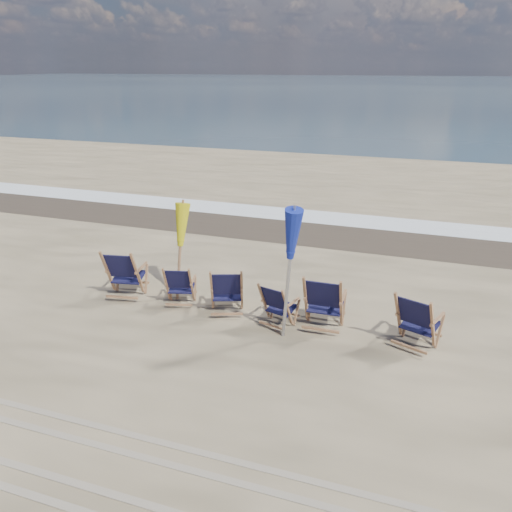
{
  "coord_description": "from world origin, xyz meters",
  "views": [
    {
      "loc": [
        2.99,
        -6.57,
        4.45
      ],
      "look_at": [
        0.0,
        2.2,
        0.9
      ],
      "focal_mm": 35.0,
      "sensor_mm": 36.0,
      "label": 1
    }
  ],
  "objects_px": {
    "umbrella_yellow": "(178,230)",
    "umbrella_blue": "(289,238)",
    "beach_chair_0": "(137,275)",
    "beach_chair_5": "(432,327)",
    "beach_chair_3": "(287,309)",
    "beach_chair_1": "(192,286)",
    "beach_chair_4": "(341,306)",
    "beach_chair_2": "(242,292)"
  },
  "relations": [
    {
      "from": "beach_chair_0",
      "to": "beach_chair_1",
      "type": "bearing_deg",
      "value": 173.64
    },
    {
      "from": "beach_chair_0",
      "to": "beach_chair_4",
      "type": "relative_size",
      "value": 0.99
    },
    {
      "from": "umbrella_yellow",
      "to": "umbrella_blue",
      "type": "bearing_deg",
      "value": -22.32
    },
    {
      "from": "beach_chair_1",
      "to": "umbrella_blue",
      "type": "height_order",
      "value": "umbrella_blue"
    },
    {
      "from": "beach_chair_0",
      "to": "beach_chair_4",
      "type": "xyz_separation_m",
      "value": [
        4.06,
        -0.06,
        0.01
      ]
    },
    {
      "from": "umbrella_blue",
      "to": "beach_chair_4",
      "type": "bearing_deg",
      "value": 33.16
    },
    {
      "from": "beach_chair_5",
      "to": "umbrella_yellow",
      "type": "bearing_deg",
      "value": 12.27
    },
    {
      "from": "beach_chair_0",
      "to": "beach_chair_5",
      "type": "bearing_deg",
      "value": 166.65
    },
    {
      "from": "beach_chair_3",
      "to": "beach_chair_5",
      "type": "relative_size",
      "value": 0.84
    },
    {
      "from": "umbrella_blue",
      "to": "beach_chair_5",
      "type": "bearing_deg",
      "value": 7.87
    },
    {
      "from": "beach_chair_1",
      "to": "beach_chair_5",
      "type": "distance_m",
      "value": 4.45
    },
    {
      "from": "beach_chair_1",
      "to": "beach_chair_4",
      "type": "height_order",
      "value": "beach_chair_4"
    },
    {
      "from": "beach_chair_1",
      "to": "beach_chair_5",
      "type": "relative_size",
      "value": 0.85
    },
    {
      "from": "beach_chair_1",
      "to": "beach_chair_2",
      "type": "distance_m",
      "value": 1.06
    },
    {
      "from": "umbrella_yellow",
      "to": "umbrella_blue",
      "type": "height_order",
      "value": "umbrella_blue"
    },
    {
      "from": "beach_chair_1",
      "to": "beach_chair_2",
      "type": "relative_size",
      "value": 0.89
    },
    {
      "from": "beach_chair_1",
      "to": "beach_chair_5",
      "type": "xyz_separation_m",
      "value": [
        4.43,
        -0.36,
        0.08
      ]
    },
    {
      "from": "beach_chair_0",
      "to": "umbrella_blue",
      "type": "xyz_separation_m",
      "value": [
        3.25,
        -0.59,
        1.34
      ]
    },
    {
      "from": "beach_chair_3",
      "to": "umbrella_blue",
      "type": "relative_size",
      "value": 0.36
    },
    {
      "from": "beach_chair_2",
      "to": "beach_chair_3",
      "type": "bearing_deg",
      "value": 142.71
    },
    {
      "from": "beach_chair_4",
      "to": "umbrella_yellow",
      "type": "xyz_separation_m",
      "value": [
        -3.33,
        0.5,
        0.87
      ]
    },
    {
      "from": "beach_chair_4",
      "to": "beach_chair_2",
      "type": "bearing_deg",
      "value": -4.12
    },
    {
      "from": "beach_chair_4",
      "to": "umbrella_blue",
      "type": "xyz_separation_m",
      "value": [
        -0.82,
        -0.53,
        1.33
      ]
    },
    {
      "from": "beach_chair_1",
      "to": "umbrella_yellow",
      "type": "distance_m",
      "value": 1.13
    },
    {
      "from": "umbrella_yellow",
      "to": "umbrella_blue",
      "type": "xyz_separation_m",
      "value": [
        2.52,
        -1.03,
        0.46
      ]
    },
    {
      "from": "beach_chair_0",
      "to": "umbrella_blue",
      "type": "distance_m",
      "value": 3.56
    },
    {
      "from": "beach_chair_3",
      "to": "beach_chair_0",
      "type": "bearing_deg",
      "value": 10.24
    },
    {
      "from": "beach_chair_1",
      "to": "beach_chair_5",
      "type": "height_order",
      "value": "beach_chair_5"
    },
    {
      "from": "umbrella_yellow",
      "to": "umbrella_blue",
      "type": "relative_size",
      "value": 0.8
    },
    {
      "from": "beach_chair_5",
      "to": "beach_chair_1",
      "type": "bearing_deg",
      "value": 16.05
    },
    {
      "from": "beach_chair_2",
      "to": "beach_chair_5",
      "type": "xyz_separation_m",
      "value": [
        3.38,
        -0.32,
        0.02
      ]
    },
    {
      "from": "beach_chair_0",
      "to": "umbrella_yellow",
      "type": "height_order",
      "value": "umbrella_yellow"
    },
    {
      "from": "beach_chair_0",
      "to": "beach_chair_5",
      "type": "relative_size",
      "value": 1.06
    },
    {
      "from": "beach_chair_0",
      "to": "beach_chair_1",
      "type": "distance_m",
      "value": 1.15
    },
    {
      "from": "beach_chair_3",
      "to": "umbrella_yellow",
      "type": "xyz_separation_m",
      "value": [
        -2.43,
        0.69,
        0.99
      ]
    },
    {
      "from": "beach_chair_1",
      "to": "beach_chair_3",
      "type": "relative_size",
      "value": 1.0
    },
    {
      "from": "beach_chair_2",
      "to": "umbrella_yellow",
      "type": "height_order",
      "value": "umbrella_yellow"
    },
    {
      "from": "beach_chair_2",
      "to": "beach_chair_4",
      "type": "xyz_separation_m",
      "value": [
        1.87,
        -0.1,
        0.06
      ]
    },
    {
      "from": "beach_chair_0",
      "to": "beach_chair_5",
      "type": "height_order",
      "value": "beach_chair_0"
    },
    {
      "from": "beach_chair_3",
      "to": "umbrella_blue",
      "type": "height_order",
      "value": "umbrella_blue"
    },
    {
      "from": "beach_chair_4",
      "to": "beach_chair_5",
      "type": "height_order",
      "value": "beach_chair_4"
    },
    {
      "from": "beach_chair_5",
      "to": "beach_chair_4",
      "type": "bearing_deg",
      "value": 12.59
    }
  ]
}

